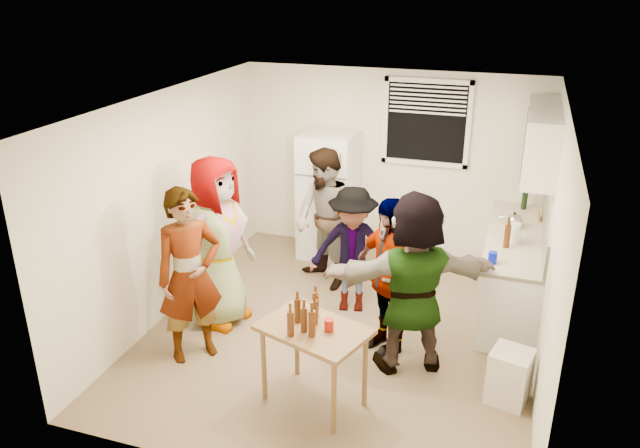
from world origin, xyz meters
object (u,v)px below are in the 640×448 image
(serving_table, at_px, (314,401))
(guest_orange, at_px, (408,364))
(trash_bin, at_px, (510,376))
(beer_bottle_table, at_px, (312,336))
(wine_bottle, at_px, (523,209))
(blue_cup, at_px, (492,263))
(guest_black, at_px, (385,346))
(guest_back_left, at_px, (325,283))
(beer_bottle_counter, at_px, (506,247))
(guest_grey, at_px, (223,319))
(guest_back_right, at_px, (351,308))
(kettle, at_px, (513,227))
(guest_stripe, at_px, (197,354))
(red_cup, at_px, (329,331))
(refrigerator, at_px, (328,195))

(serving_table, height_order, guest_orange, serving_table)
(guest_orange, bearing_deg, trash_bin, 140.57)
(beer_bottle_table, bearing_deg, serving_table, 101.52)
(wine_bottle, height_order, trash_bin, wine_bottle)
(blue_cup, height_order, guest_black, blue_cup)
(serving_table, distance_m, guest_black, 1.16)
(guest_back_left, bearing_deg, beer_bottle_counter, 31.14)
(guest_grey, xyz_separation_m, guest_back_right, (1.31, 0.70, 0.00))
(kettle, height_order, guest_black, kettle)
(wine_bottle, height_order, guest_orange, wine_bottle)
(beer_bottle_table, bearing_deg, guest_black, 71.72)
(kettle, height_order, serving_table, kettle)
(trash_bin, xyz_separation_m, guest_black, (-1.25, 0.50, -0.25))
(serving_table, distance_m, guest_stripe, 1.43)
(guest_stripe, relative_size, guest_back_right, 1.21)
(beer_bottle_table, xyz_separation_m, guest_orange, (0.69, 0.96, -0.78))
(wine_bottle, relative_size, beer_bottle_table, 1.14)
(blue_cup, xyz_separation_m, guest_orange, (-0.67, -0.71, -0.90))
(serving_table, bearing_deg, blue_cup, 48.05)
(beer_bottle_counter, relative_size, red_cup, 2.32)
(red_cup, relative_size, guest_orange, 0.06)
(red_cup, height_order, guest_black, red_cup)
(refrigerator, bearing_deg, blue_cup, -35.16)
(trash_bin, relative_size, beer_bottle_table, 2.12)
(kettle, height_order, blue_cup, kettle)
(wine_bottle, xyz_separation_m, beer_bottle_counter, (-0.15, -1.27, 0.00))
(beer_bottle_table, height_order, guest_stripe, beer_bottle_table)
(guest_back_right, bearing_deg, serving_table, -96.64)
(guest_orange, bearing_deg, red_cup, 31.43)
(guest_stripe, bearing_deg, blue_cup, -22.96)
(kettle, height_order, red_cup, kettle)
(red_cup, bearing_deg, wine_bottle, 65.14)
(guest_back_left, xyz_separation_m, guest_orange, (1.32, -1.40, 0.00))
(beer_bottle_table, bearing_deg, red_cup, 46.72)
(beer_bottle_counter, relative_size, guest_black, 0.15)
(kettle, xyz_separation_m, guest_back_right, (-1.68, -0.86, -0.90))
(beer_bottle_table, xyz_separation_m, guest_grey, (-1.47, 1.17, -0.78))
(beer_bottle_counter, relative_size, beer_bottle_table, 1.06)
(refrigerator, bearing_deg, guest_back_right, -62.45)
(kettle, relative_size, beer_bottle_counter, 0.93)
(kettle, xyz_separation_m, guest_grey, (-2.99, -1.56, -0.90))
(wine_bottle, relative_size, red_cup, 2.50)
(refrigerator, height_order, guest_stripe, refrigerator)
(blue_cup, xyz_separation_m, guest_back_right, (-1.52, 0.20, -0.90))
(refrigerator, relative_size, guest_orange, 0.93)
(trash_bin, height_order, guest_grey, trash_bin)
(guest_back_left, height_order, guest_orange, guest_back_left)
(refrigerator, xyz_separation_m, guest_stripe, (-0.54, -2.77, -0.85))
(wine_bottle, xyz_separation_m, blue_cup, (-0.27, -1.72, 0.00))
(red_cup, bearing_deg, blue_cup, 51.13)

